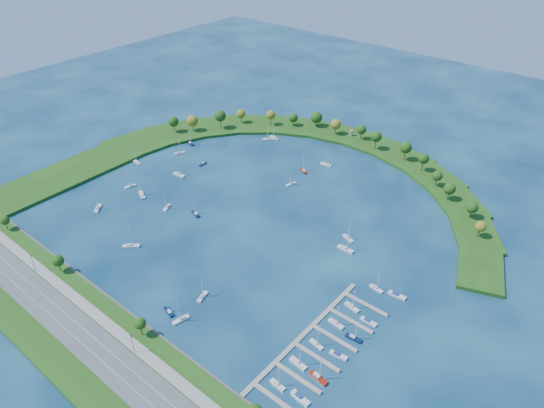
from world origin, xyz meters
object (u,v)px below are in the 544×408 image
Objects in this scene: moored_boat_10 at (196,213)px; moored_boat_16 at (137,162)px; moored_boat_0 at (191,143)px; docked_boat_7 at (354,338)px; moored_boat_2 at (169,311)px; moored_boat_7 at (202,296)px; moored_boat_14 at (203,164)px; moored_boat_8 at (142,194)px; docked_boat_10 at (376,288)px; docked_boat_9 at (368,321)px; docked_boat_1 at (300,398)px; moored_boat_5 at (179,174)px; docked_boat_2 at (298,363)px; harbor_tower at (351,133)px; docked_boat_5 at (338,355)px; moored_boat_12 at (131,246)px; moored_boat_18 at (181,319)px; moored_boat_4 at (326,164)px; moored_boat_11 at (291,184)px; docked_boat_6 at (336,323)px; moored_boat_9 at (274,137)px; dock_system at (318,342)px; docked_boat_11 at (397,295)px; moored_boat_19 at (130,186)px; moored_boat_3 at (269,139)px; docked_boat_8 at (352,307)px; moored_boat_17 at (167,207)px; docked_boat_0 at (278,384)px; docked_boat_3 at (318,377)px; moored_boat_20 at (348,238)px; moored_boat_15 at (179,153)px; docked_boat_4 at (316,344)px; moored_boat_13 at (304,170)px; moored_boat_6 at (345,249)px.

moored_boat_10 reaches higher than moored_boat_16.
docked_boat_7 is (193.04, -82.07, 0.01)m from moored_boat_0.
moored_boat_0 is 0.98× the size of moored_boat_2.
moored_boat_14 is (-94.59, 90.59, -0.04)m from moored_boat_7.
moored_boat_8 reaches higher than moored_boat_7.
moored_boat_7 reaches higher than docked_boat_10.
docked_boat_1 is at bearing -89.37° from docked_boat_9.
moored_boat_5 is 1.11× the size of docked_boat_2.
docked_boat_5 is (106.67, -179.38, -3.74)m from harbor_tower.
moored_boat_12 is 95.32m from moored_boat_16.
harbor_tower is 212.10m from moored_boat_18.
docked_boat_9 is at bearing 123.91° from moored_boat_4.
moored_boat_5 is at bearing -40.56° from moored_boat_11.
docked_boat_6 is at bearing -159.26° from moored_boat_8.
harbor_tower is 58.69m from moored_boat_9.
dock_system is 116.36m from moored_boat_10.
moored_boat_16 is at bearing 48.80° from moored_boat_7.
moored_boat_12 is 1.48× the size of docked_boat_11.
moored_boat_19 is at bearing 169.14° from docked_boat_1.
moored_boat_3 is 179.68m from docked_boat_8.
moored_boat_17 reaches higher than docked_boat_5.
moored_boat_9 reaches higher than docked_boat_0.
moored_boat_5 reaches higher than moored_boat_2.
moored_boat_8 reaches higher than harbor_tower.
moored_boat_8 is at bearing 173.18° from docked_boat_3.
moored_boat_0 is 0.93× the size of moored_boat_20.
moored_boat_8 is 165.52m from docked_boat_5.
moored_boat_18 is 69.68m from docked_boat_6.
moored_boat_11 is 90.00m from moored_boat_15.
moored_boat_18 is (-54.83, -28.85, 0.55)m from dock_system.
harbor_tower is 129.53m from moored_boat_15.
moored_boat_15 reaches higher than docked_boat_4.
moored_boat_14 is 52.63m from moored_boat_19.
dock_system is 49.09m from docked_boat_11.
moored_boat_13 reaches higher than moored_boat_7.
moored_boat_3 is at bearing 136.14° from dock_system.
moored_boat_0 is at bearing 122.62° from moored_boat_5.
moored_boat_5 reaches higher than docked_boat_0.
moored_boat_12 is at bearing 102.59° from moored_boat_10.
moored_boat_6 is (60.94, -70.54, 0.05)m from moored_boat_4.
docked_boat_1 is 26.34m from docked_boat_5.
docked_boat_6 reaches higher than docked_boat_11.
moored_boat_10 is 124.14m from docked_boat_7.
moored_boat_2 is at bearing 148.33° from moored_boat_7.
moored_boat_5 is 160.24m from docked_boat_6.
moored_boat_15 is at bearing -119.43° from moored_boat_18.
moored_boat_12 reaches higher than moored_boat_3.
harbor_tower is 127.44m from moored_boat_20.
moored_boat_17 is (-71.83, 39.12, -0.01)m from moored_boat_7.
docked_boat_10 is 10.17m from docked_boat_11.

